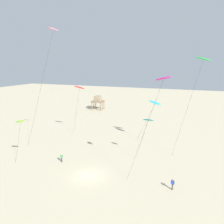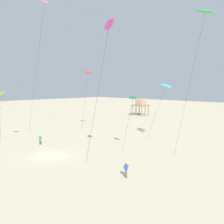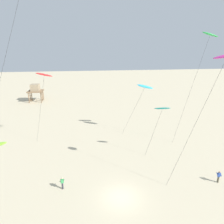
{
  "view_description": "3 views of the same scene",
  "coord_description": "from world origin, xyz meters",
  "px_view_note": "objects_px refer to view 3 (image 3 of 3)",
  "views": [
    {
      "loc": [
        14.15,
        -26.25,
        17.8
      ],
      "look_at": [
        0.94,
        8.19,
        9.08
      ],
      "focal_mm": 32.03,
      "sensor_mm": 36.0,
      "label": 1
    },
    {
      "loc": [
        29.84,
        -18.38,
        9.76
      ],
      "look_at": [
        5.64,
        6.62,
        6.07
      ],
      "focal_mm": 39.92,
      "sensor_mm": 36.0,
      "label": 2
    },
    {
      "loc": [
        -3.54,
        -18.5,
        16.97
      ],
      "look_at": [
        -0.19,
        6.48,
        8.56
      ],
      "focal_mm": 31.43,
      "sensor_mm": 36.0,
      "label": 3
    }
  ],
  "objects_px": {
    "kite_cyan": "(145,87)",
    "kite_flyer_middle": "(219,176)",
    "kite_red": "(44,75)",
    "kite_teal": "(162,109)",
    "kite_flyer_nearest": "(62,183)",
    "kite_green": "(210,35)",
    "stilt_house": "(35,89)"
  },
  "relations": [
    {
      "from": "kite_cyan",
      "to": "kite_flyer_nearest",
      "type": "height_order",
      "value": "kite_cyan"
    },
    {
      "from": "kite_flyer_nearest",
      "to": "kite_flyer_middle",
      "type": "relative_size",
      "value": 1.0
    },
    {
      "from": "stilt_house",
      "to": "kite_red",
      "type": "bearing_deg",
      "value": -72.98
    },
    {
      "from": "kite_red",
      "to": "kite_teal",
      "type": "relative_size",
      "value": 1.53
    },
    {
      "from": "kite_green",
      "to": "kite_teal",
      "type": "bearing_deg",
      "value": -156.55
    },
    {
      "from": "kite_cyan",
      "to": "kite_teal",
      "type": "height_order",
      "value": "kite_cyan"
    },
    {
      "from": "kite_red",
      "to": "kite_teal",
      "type": "bearing_deg",
      "value": -22.13
    },
    {
      "from": "kite_teal",
      "to": "kite_flyer_nearest",
      "type": "xyz_separation_m",
      "value": [
        -14.77,
        -6.11,
        -7.16
      ]
    },
    {
      "from": "kite_flyer_nearest",
      "to": "stilt_house",
      "type": "xyz_separation_m",
      "value": [
        -12.77,
        43.78,
        3.18
      ]
    },
    {
      "from": "kite_teal",
      "to": "kite_flyer_middle",
      "type": "bearing_deg",
      "value": -54.68
    },
    {
      "from": "kite_cyan",
      "to": "stilt_house",
      "type": "relative_size",
      "value": 1.83
    },
    {
      "from": "kite_cyan",
      "to": "kite_teal",
      "type": "xyz_separation_m",
      "value": [
        0.2,
        -8.71,
        -1.67
      ]
    },
    {
      "from": "kite_green",
      "to": "kite_teal",
      "type": "relative_size",
      "value": 2.27
    },
    {
      "from": "kite_flyer_middle",
      "to": "kite_teal",
      "type": "bearing_deg",
      "value": 125.32
    },
    {
      "from": "kite_cyan",
      "to": "kite_flyer_nearest",
      "type": "bearing_deg",
      "value": -134.51
    },
    {
      "from": "kite_teal",
      "to": "stilt_house",
      "type": "xyz_separation_m",
      "value": [
        -27.54,
        37.67,
        -3.99
      ]
    },
    {
      "from": "kite_flyer_nearest",
      "to": "kite_flyer_middle",
      "type": "bearing_deg",
      "value": -4.08
    },
    {
      "from": "kite_green",
      "to": "kite_flyer_middle",
      "type": "xyz_separation_m",
      "value": [
        -2.98,
        -11.16,
        -17.77
      ]
    },
    {
      "from": "kite_cyan",
      "to": "kite_flyer_middle",
      "type": "bearing_deg",
      "value": -71.16
    },
    {
      "from": "kite_red",
      "to": "kite_flyer_nearest",
      "type": "distance_m",
      "value": 18.13
    },
    {
      "from": "kite_cyan",
      "to": "stilt_house",
      "type": "distance_m",
      "value": 40.23
    },
    {
      "from": "kite_red",
      "to": "stilt_house",
      "type": "distance_m",
      "value": 32.71
    },
    {
      "from": "kite_teal",
      "to": "kite_cyan",
      "type": "bearing_deg",
      "value": 91.32
    },
    {
      "from": "kite_teal",
      "to": "kite_flyer_nearest",
      "type": "relative_size",
      "value": 5.1
    },
    {
      "from": "kite_red",
      "to": "kite_cyan",
      "type": "distance_m",
      "value": 18.33
    },
    {
      "from": "stilt_house",
      "to": "kite_flyer_nearest",
      "type": "bearing_deg",
      "value": -73.74
    },
    {
      "from": "kite_green",
      "to": "kite_teal",
      "type": "xyz_separation_m",
      "value": [
        -8.33,
        -3.61,
        -10.6
      ]
    },
    {
      "from": "kite_red",
      "to": "kite_flyer_middle",
      "type": "distance_m",
      "value": 30.26
    },
    {
      "from": "kite_teal",
      "to": "stilt_house",
      "type": "bearing_deg",
      "value": 126.17
    },
    {
      "from": "kite_green",
      "to": "kite_flyer_middle",
      "type": "bearing_deg",
      "value": -104.97
    },
    {
      "from": "kite_flyer_nearest",
      "to": "kite_flyer_middle",
      "type": "distance_m",
      "value": 20.17
    },
    {
      "from": "kite_cyan",
      "to": "kite_flyer_middle",
      "type": "xyz_separation_m",
      "value": [
        5.55,
        -16.26,
        -8.84
      ]
    }
  ]
}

